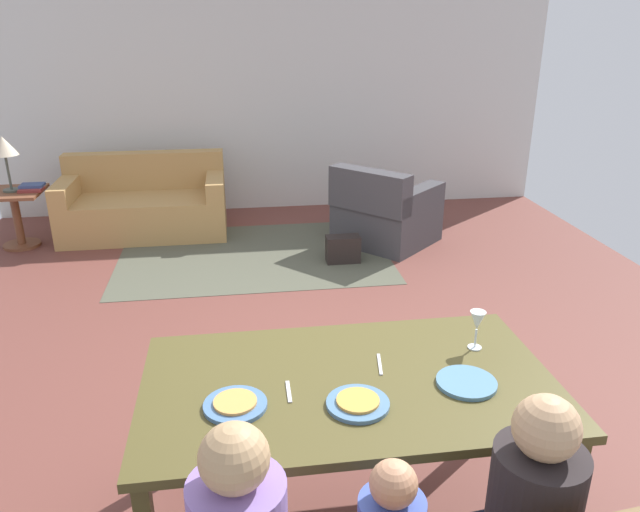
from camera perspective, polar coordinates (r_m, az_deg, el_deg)
ground_plane at (r=4.53m, az=-0.68°, el=-7.33°), size 6.46×6.51×0.02m
back_wall at (r=7.30m, az=-4.30°, el=14.97°), size 6.46×0.10×2.70m
dining_table at (r=2.63m, az=2.73°, el=-12.90°), size 1.73×0.98×0.76m
plate_near_man at (r=2.45m, az=-7.99°, el=-13.73°), size 0.25×0.25×0.02m
pizza_near_man at (r=2.44m, az=-8.00°, el=-13.45°), size 0.17×0.17×0.01m
plate_near_child at (r=2.44m, az=3.58°, el=-13.71°), size 0.25×0.25×0.02m
pizza_near_child at (r=2.43m, az=3.59°, el=-13.43°), size 0.17×0.17×0.01m
plate_near_woman at (r=2.63m, az=13.63°, el=-11.51°), size 0.25×0.25×0.02m
wine_glass at (r=2.84m, az=14.59°, el=-6.06°), size 0.07×0.07×0.19m
fork at (r=2.52m, az=-2.96°, el=-12.64°), size 0.02×0.15×0.01m
knife at (r=2.70m, az=5.65°, el=-10.11°), size 0.04×0.17×0.01m
area_rug at (r=5.99m, az=-6.25°, el=0.12°), size 2.60×1.80×0.01m
couch at (r=6.77m, az=-16.16°, el=4.60°), size 1.70×0.86×0.82m
armchair at (r=6.22m, az=6.08°, el=4.02°), size 1.21×1.21×0.82m
side_table at (r=6.80m, az=-26.73°, el=3.83°), size 0.56×0.56×0.58m
table_lamp at (r=6.66m, az=-27.64°, el=9.00°), size 0.26×0.26×0.54m
book_lower at (r=6.66m, az=-25.55°, el=5.66°), size 0.22×0.16×0.03m
book_upper at (r=6.71m, az=-25.48°, el=6.03°), size 0.22×0.16×0.03m
handbag at (r=5.75m, az=2.18°, el=0.64°), size 0.32×0.16×0.26m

